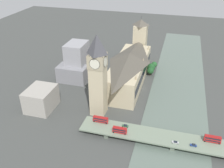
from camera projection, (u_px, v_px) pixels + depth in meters
The scene contains 18 objects.
ground_plane at pixel (144, 89), 239.41m from camera, with size 600.00×600.00×0.00m, color #424442.
river_water at pixel (177, 93), 232.04m from camera, with size 50.13×360.00×0.30m, color slate.
parliament_hall at pixel (129, 69), 242.47m from camera, with size 28.55×92.20×31.59m.
clock_tower at pixel (98, 74), 188.73m from camera, with size 12.86×12.86×66.70m.
victoria_tower at pixel (140, 41), 286.30m from camera, with size 14.57×14.57×53.21m.
road_bridge at pixel (173, 140), 171.28m from camera, with size 132.26×16.65×5.06m.
double_decker_bus_lead at pixel (213, 139), 166.53m from camera, with size 10.86×2.59×4.95m.
double_decker_bus_mid at pixel (120, 130), 174.75m from camera, with size 10.11×2.59×4.65m.
double_decker_bus_rear at pixel (101, 119), 185.25m from camera, with size 11.56×2.51×4.72m.
car_northbound_lead at pixel (193, 145), 164.20m from camera, with size 4.22×1.78×1.46m.
car_northbound_tail at pixel (175, 142), 166.70m from camera, with size 4.44×1.74×1.26m.
car_southbound_lead at pixel (125, 126), 181.77m from camera, with size 4.57×1.91×1.43m.
city_block_west at pixel (77, 61), 252.56m from camera, with size 18.43×24.97×37.01m.
city_block_center at pixel (73, 74), 249.47m from camera, with size 29.32×16.87×16.33m.
city_block_east at pixel (41, 99), 207.13m from camera, with size 21.07×25.72×18.46m.
tree_embankment_near at pixel (154, 65), 274.82m from camera, with size 6.33×6.33×8.77m.
tree_embankment_mid at pixel (151, 67), 266.08m from camera, with size 8.39×8.39×10.88m.
tree_embankment_far at pixel (150, 71), 260.78m from camera, with size 7.13×7.13×9.55m.
Camera 1 is at (-25.77, 207.20, 121.29)m, focal length 40.00 mm.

